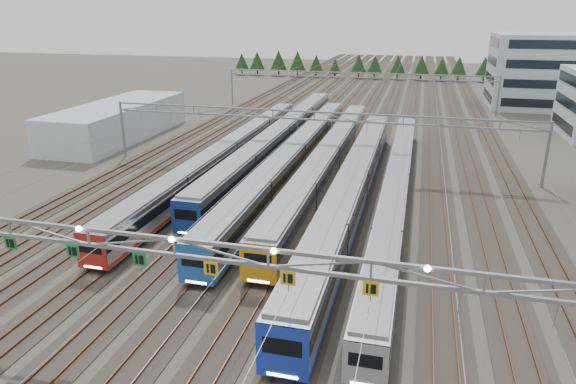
% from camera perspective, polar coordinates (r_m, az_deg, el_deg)
% --- Properties ---
extents(ground, '(400.00, 400.00, 0.00)m').
position_cam_1_polar(ground, '(33.95, -11.59, -17.19)').
color(ground, '#47423A').
rests_on(ground, ground).
extents(track_bed, '(54.00, 260.00, 5.42)m').
position_cam_1_polar(track_bed, '(126.19, 8.48, 10.85)').
color(track_bed, '#2D2823').
rests_on(track_bed, ground).
extents(train_a, '(2.73, 61.06, 3.55)m').
position_cam_1_polar(train_a, '(68.94, -6.71, 4.21)').
color(train_a, black).
rests_on(train_a, ground).
extents(train_b, '(2.95, 65.37, 3.85)m').
position_cam_1_polar(train_b, '(76.77, -0.89, 6.04)').
color(train_b, black).
rests_on(train_b, ground).
extents(train_c, '(2.89, 62.93, 3.76)m').
position_cam_1_polar(train_c, '(66.93, 0.74, 3.97)').
color(train_c, black).
rests_on(train_c, ground).
extents(train_d, '(2.93, 59.65, 3.81)m').
position_cam_1_polar(train_d, '(65.72, 4.49, 3.65)').
color(train_d, black).
rests_on(train_d, ground).
extents(train_e, '(3.08, 59.38, 4.02)m').
position_cam_1_polar(train_e, '(55.66, 7.25, 0.70)').
color(train_e, black).
rests_on(train_e, ground).
extents(train_f, '(2.54, 62.34, 3.30)m').
position_cam_1_polar(train_f, '(57.36, 11.95, 0.61)').
color(train_f, black).
rests_on(train_f, ground).
extents(gantry_near, '(56.36, 0.61, 8.08)m').
position_cam_1_polar(gantry_near, '(30.23, -12.68, -6.44)').
color(gantry_near, gray).
rests_on(gantry_near, ground).
extents(gantry_mid, '(56.36, 0.36, 8.00)m').
position_cam_1_polar(gantry_mid, '(66.85, 2.94, 7.69)').
color(gantry_mid, gray).
rests_on(gantry_mid, ground).
extents(gantry_far, '(56.36, 0.36, 8.00)m').
position_cam_1_polar(gantry_far, '(110.75, 7.73, 12.26)').
color(gantry_far, gray).
rests_on(gantry_far, ground).
extents(depot_bldg_north, '(22.00, 18.00, 15.47)m').
position_cam_1_polar(depot_bldg_north, '(126.44, 26.65, 11.92)').
color(depot_bldg_north, '#ADBFCE').
rests_on(depot_bldg_north, ground).
extents(west_shed, '(10.00, 30.00, 5.58)m').
position_cam_1_polar(west_shed, '(90.36, -18.39, 7.51)').
color(west_shed, '#ADBFCE').
rests_on(west_shed, ground).
extents(treeline, '(93.80, 5.60, 7.02)m').
position_cam_1_polar(treeline, '(165.00, 9.78, 13.75)').
color(treeline, '#332114').
rests_on(treeline, ground).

